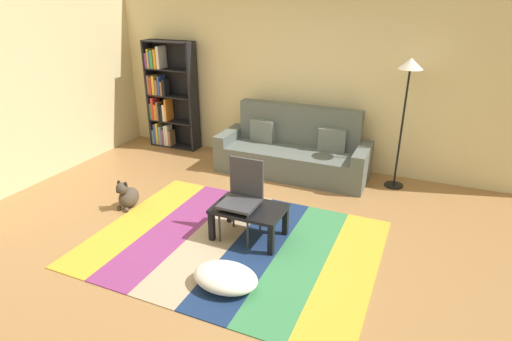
# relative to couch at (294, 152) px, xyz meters

# --- Properties ---
(ground_plane) EXTENTS (14.00, 14.00, 0.00)m
(ground_plane) POSITION_rel_couch_xyz_m (0.07, -2.02, -0.34)
(ground_plane) COLOR #9E7042
(back_wall) EXTENTS (6.80, 0.10, 2.70)m
(back_wall) POSITION_rel_couch_xyz_m (0.07, 0.53, 1.01)
(back_wall) COLOR beige
(back_wall) RESTS_ON ground_plane
(left_wall) EXTENTS (0.10, 5.50, 2.70)m
(left_wall) POSITION_rel_couch_xyz_m (-3.33, -1.27, 1.01)
(left_wall) COLOR beige
(left_wall) RESTS_ON ground_plane
(rug) EXTENTS (3.08, 2.32, 0.01)m
(rug) POSITION_rel_couch_xyz_m (0.06, -2.17, -0.33)
(rug) COLOR gold
(rug) RESTS_ON ground_plane
(couch) EXTENTS (2.26, 0.80, 1.00)m
(couch) POSITION_rel_couch_xyz_m (0.00, 0.00, 0.00)
(couch) COLOR #59605B
(couch) RESTS_ON ground_plane
(bookshelf) EXTENTS (0.90, 0.28, 1.84)m
(bookshelf) POSITION_rel_couch_xyz_m (-2.44, 0.28, 0.52)
(bookshelf) COLOR black
(bookshelf) RESTS_ON ground_plane
(coffee_table) EXTENTS (0.79, 0.52, 0.38)m
(coffee_table) POSITION_rel_couch_xyz_m (0.16, -1.98, -0.02)
(coffee_table) COLOR black
(coffee_table) RESTS_ON rug
(pouf) EXTENTS (0.63, 0.45, 0.20)m
(pouf) POSITION_rel_couch_xyz_m (0.32, -2.86, -0.23)
(pouf) COLOR white
(pouf) RESTS_ON rug
(dog) EXTENTS (0.22, 0.35, 0.40)m
(dog) POSITION_rel_couch_xyz_m (-1.57, -1.94, -0.18)
(dog) COLOR #473D33
(dog) RESTS_ON ground_plane
(standing_lamp) EXTENTS (0.32, 0.32, 1.80)m
(standing_lamp) POSITION_rel_couch_xyz_m (1.49, 0.10, 1.16)
(standing_lamp) COLOR black
(standing_lamp) RESTS_ON ground_plane
(tv_remote) EXTENTS (0.12, 0.15, 0.02)m
(tv_remote) POSITION_rel_couch_xyz_m (0.10, -1.98, 0.06)
(tv_remote) COLOR black
(tv_remote) RESTS_ON coffee_table
(folding_chair) EXTENTS (0.40, 0.40, 0.90)m
(folding_chair) POSITION_rel_couch_xyz_m (0.07, -1.94, 0.20)
(folding_chair) COLOR #38383D
(folding_chair) RESTS_ON ground_plane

